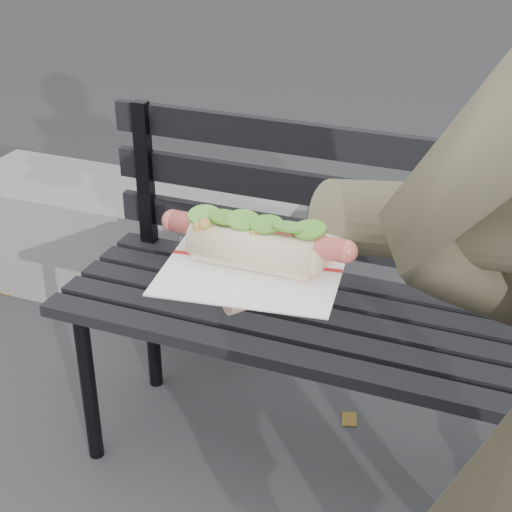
# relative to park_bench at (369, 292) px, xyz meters

# --- Properties ---
(park_bench) EXTENTS (1.50, 0.44, 0.88)m
(park_bench) POSITION_rel_park_bench_xyz_m (0.00, 0.00, 0.00)
(park_bench) COLOR black
(park_bench) RESTS_ON ground
(concrete_block) EXTENTS (1.20, 0.40, 0.40)m
(concrete_block) POSITION_rel_park_bench_xyz_m (-1.00, 0.56, -0.32)
(concrete_block) COLOR slate
(concrete_block) RESTS_ON ground
(held_hotdog) EXTENTS (0.64, 0.30, 0.20)m
(held_hotdog) POSITION_rel_park_bench_xyz_m (0.27, -0.83, 0.58)
(held_hotdog) COLOR #4D4B33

